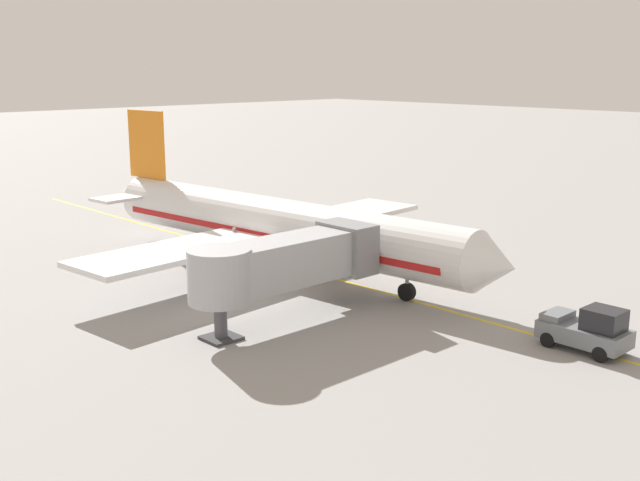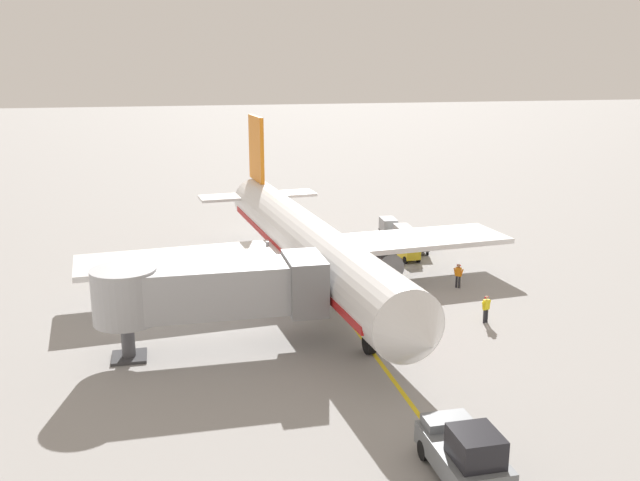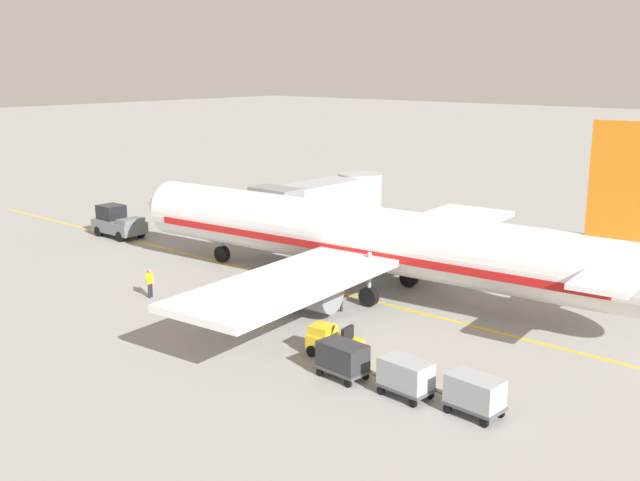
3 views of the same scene
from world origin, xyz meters
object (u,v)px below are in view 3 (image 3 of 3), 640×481
Objects in this scene: ground_crew_wing_walker at (211,310)px; parked_airliner at (365,239)px; baggage_cart_front at (343,357)px; baggage_cart_third_in_train at (475,392)px; ground_crew_marshaller at (150,282)px; pushback_tractor at (118,223)px; baggage_cart_second_in_train at (406,375)px; ground_crew_loader at (340,295)px; baggage_tug_lead at (333,342)px; jet_bridge at (323,200)px.

parked_airliner is at bearing -11.59° from ground_crew_wing_walker.
baggage_cart_third_in_train is (0.56, -6.03, 0.00)m from baggage_cart_front.
ground_crew_marshaller is at bearing 136.55° from parked_airliner.
parked_airliner is at bearing -87.17° from pushback_tractor.
ground_crew_wing_walker is (0.25, 12.12, 0.00)m from baggage_cart_second_in_train.
baggage_cart_second_in_train is at bearing -126.70° from ground_crew_loader.
ground_crew_marshaller is (1.09, 6.53, 0.00)m from ground_crew_wing_walker.
pushback_tractor reaches higher than ground_crew_marshaller.
baggage_cart_front is 6.06m from baggage_cart_third_in_train.
ground_crew_loader is (6.20, 11.71, 0.00)m from baggage_cart_third_in_train.
baggage_cart_third_in_train is at bearing -117.90° from ground_crew_loader.
ground_crew_wing_walker is at bearing 88.82° from baggage_cart_second_in_train.
baggage_cart_front is (-10.66, -6.93, -2.24)m from parked_airliner.
parked_airliner is at bearing 43.86° from baggage_cart_second_in_train.
parked_airliner reaches higher than baggage_cart_front.
parked_airliner is 10.74m from baggage_tug_lead.
ground_crew_loader is at bearing 40.02° from baggage_cart_front.
baggage_cart_third_in_train is (-8.95, -36.27, -0.15)m from pushback_tractor.
ground_crew_marshaller is at bearing 87.35° from baggage_cart_third_in_train.
baggage_tug_lead is at bearing -150.64° from parked_airliner.
ground_crew_wing_walker is at bearing 168.41° from parked_airliner.
baggage_cart_front is (-9.51, -30.24, -0.15)m from pushback_tractor.
baggage_cart_front is at bearing -95.73° from ground_crew_marshaller.
baggage_cart_front and baggage_cart_third_in_train have the same top height.
ground_crew_marshaller is (-16.09, -0.60, -2.50)m from jet_bridge.
jet_bridge is 16.30m from ground_crew_marshaller.
baggage_cart_third_in_train is 1.74× the size of ground_crew_marshaller.
pushback_tractor is 1.69× the size of baggage_tug_lead.
baggage_cart_second_in_train is 12.12m from ground_crew_wing_walker.
jet_bridge is at bearing 41.69° from baggage_tug_lead.
jet_bridge reaches higher than baggage_cart_third_in_train.
parked_airliner reaches higher than jet_bridge.
jet_bridge is 7.18× the size of ground_crew_wing_walker.
baggage_tug_lead is 1.54× the size of ground_crew_marshaller.
parked_airliner reaches higher than ground_crew_marshaller.
ground_crew_marshaller is at bearing -177.87° from jet_bridge.
baggage_cart_third_in_train is 1.74× the size of ground_crew_wing_walker.
ground_crew_wing_walker reaches higher than baggage_cart_front.
baggage_cart_second_in_train is at bearing -136.14° from parked_airliner.
baggage_cart_third_in_train is 1.74× the size of ground_crew_loader.
pushback_tractor is at bearing 92.83° from parked_airliner.
baggage_tug_lead is (-7.96, -28.43, -0.39)m from pushback_tractor.
baggage_tug_lead is 5.09m from baggage_cart_second_in_train.
pushback_tractor is 24.71m from ground_crew_loader.
ground_crew_marshaller is (-7.95, -14.68, -0.15)m from pushback_tractor.
pushback_tractor reaches higher than ground_crew_loader.
baggage_cart_second_in_train is at bearing -85.91° from baggage_cart_front.
pushback_tractor is 16.70m from ground_crew_marshaller.
ground_crew_marshaller is at bearing 117.77° from ground_crew_loader.
baggage_tug_lead reaches higher than baggage_cart_second_in_train.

